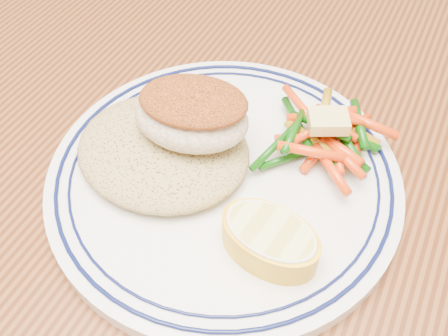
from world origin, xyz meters
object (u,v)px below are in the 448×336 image
plate (224,177)px  lemon_wedge (270,239)px  rice_pilaf (163,147)px  vegetable_pile (328,135)px  fish_fillet (192,114)px  dining_table (255,259)px

plate → lemon_wedge: 0.08m
rice_pilaf → vegetable_pile: bearing=31.7°
plate → rice_pilaf: (-0.05, -0.01, 0.02)m
plate → fish_fillet: (-0.03, 0.01, 0.05)m
lemon_wedge → rice_pilaf: bearing=159.1°
rice_pilaf → fish_fillet: fish_fillet is taller
rice_pilaf → fish_fillet: 0.04m
vegetable_pile → fish_fillet: bearing=-150.7°
dining_table → vegetable_pile: vegetable_pile is taller
dining_table → fish_fillet: fish_fillet is taller
dining_table → fish_fillet: bearing=173.4°
plate → vegetable_pile: bearing=44.4°
dining_table → vegetable_pile: 0.14m
fish_fillet → lemon_wedge: size_ratio=1.30×
dining_table → lemon_wedge: size_ratio=19.94×
rice_pilaf → lemon_wedge: bearing=-20.9°
plate → dining_table: bearing=2.4°
dining_table → vegetable_pile: size_ratio=14.42×
plate → rice_pilaf: rice_pilaf is taller
dining_table → vegetable_pile: (0.03, 0.06, 0.13)m
fish_fillet → vegetable_pile: bearing=29.3°
dining_table → lemon_wedge: lemon_wedge is taller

